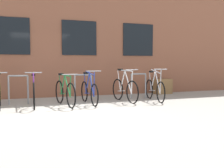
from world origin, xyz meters
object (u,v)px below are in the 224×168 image
object	(u,v)px
bicycle_green	(65,92)
bicycle_silver	(155,89)
planter_box	(162,86)
bicycle_white	(125,89)
bicycle_blue	(89,91)
bicycle_purple	(34,93)

from	to	relation	value
bicycle_green	bicycle_silver	size ratio (longest dim) A/B	0.99
bicycle_green	planter_box	xyz separation A→B (m)	(4.22, 1.62, -0.09)
bicycle_white	bicycle_blue	world-z (taller)	bicycle_white
bicycle_purple	bicycle_blue	bearing A→B (deg)	-0.94
bicycle_white	planter_box	bearing A→B (deg)	33.05
bicycle_green	bicycle_blue	size ratio (longest dim) A/B	1.01
bicycle_purple	planter_box	distance (m)	5.32
bicycle_silver	planter_box	xyz separation A→B (m)	(1.23, 1.60, -0.09)
bicycle_white	bicycle_purple	size ratio (longest dim) A/B	0.98
bicycle_silver	bicycle_blue	xyz separation A→B (m)	(-2.24, 0.06, -0.01)
bicycle_white	bicycle_blue	size ratio (longest dim) A/B	0.98
bicycle_green	bicycle_silver	bearing A→B (deg)	0.46
bicycle_green	bicycle_white	xyz separation A→B (m)	(1.97, 0.15, 0.01)
bicycle_green	bicycle_white	bearing A→B (deg)	4.44
bicycle_green	bicycle_blue	bearing A→B (deg)	6.07
bicycle_white	planter_box	world-z (taller)	bicycle_white
bicycle_purple	bicycle_blue	world-z (taller)	bicycle_blue
bicycle_purple	bicycle_green	bearing A→B (deg)	-7.02
bicycle_white	bicycle_blue	xyz separation A→B (m)	(-1.21, -0.07, -0.02)
bicycle_green	bicycle_silver	distance (m)	3.00
bicycle_white	planter_box	distance (m)	2.69
bicycle_purple	bicycle_blue	distance (m)	1.63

